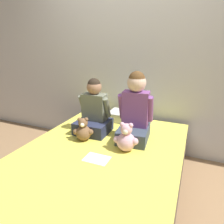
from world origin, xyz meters
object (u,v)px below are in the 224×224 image
(bed, at_px, (100,173))
(pillow_at_headboard, at_px, (128,117))
(child_on_left, at_px, (94,112))
(sign_card, at_px, (97,159))
(teddy_bear_held_by_right_child, at_px, (126,139))
(child_on_right, at_px, (135,111))
(teddy_bear_held_by_left_child, at_px, (83,131))

(bed, distance_m, pillow_at_headboard, 0.85)
(child_on_left, height_order, sign_card, child_on_left)
(child_on_left, xyz_separation_m, pillow_at_headboard, (0.24, 0.43, -0.17))
(teddy_bear_held_by_right_child, bearing_deg, sign_card, -135.04)
(child_on_right, height_order, pillow_at_headboard, child_on_right)
(child_on_left, relative_size, teddy_bear_held_by_right_child, 2.17)
(child_on_left, distance_m, teddy_bear_held_by_left_child, 0.26)
(teddy_bear_held_by_left_child, relative_size, teddy_bear_held_by_right_child, 0.90)
(teddy_bear_held_by_right_child, bearing_deg, child_on_right, 83.02)
(child_on_left, xyz_separation_m, teddy_bear_held_by_right_child, (0.46, -0.26, -0.11))
(bed, distance_m, teddy_bear_held_by_left_child, 0.43)
(teddy_bear_held_by_right_child, distance_m, pillow_at_headboard, 0.73)
(child_on_left, xyz_separation_m, child_on_right, (0.45, 0.01, 0.06))
(child_on_right, bearing_deg, pillow_at_headboard, 111.02)
(teddy_bear_held_by_right_child, bearing_deg, child_on_left, 142.45)
(sign_card, bearing_deg, bed, 105.76)
(child_on_right, distance_m, teddy_bear_held_by_right_child, 0.32)
(teddy_bear_held_by_left_child, height_order, sign_card, teddy_bear_held_by_left_child)
(teddy_bear_held_by_left_child, distance_m, pillow_at_headboard, 0.71)
(bed, bearing_deg, child_on_left, 123.59)
(child_on_right, xyz_separation_m, pillow_at_headboard, (-0.21, 0.42, -0.23))
(teddy_bear_held_by_right_child, xyz_separation_m, pillow_at_headboard, (-0.21, 0.69, -0.06))
(teddy_bear_held_by_right_child, relative_size, pillow_at_headboard, 0.57)
(bed, xyz_separation_m, sign_card, (0.04, -0.13, 0.24))
(child_on_right, height_order, teddy_bear_held_by_left_child, child_on_right)
(bed, bearing_deg, pillow_at_headboard, 90.00)
(teddy_bear_held_by_left_child, relative_size, sign_card, 1.15)
(child_on_left, relative_size, sign_card, 2.78)
(bed, bearing_deg, sign_card, -74.24)
(bed, distance_m, child_on_left, 0.63)
(child_on_left, bearing_deg, child_on_right, 0.43)
(child_on_left, bearing_deg, pillow_at_headboard, 59.96)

